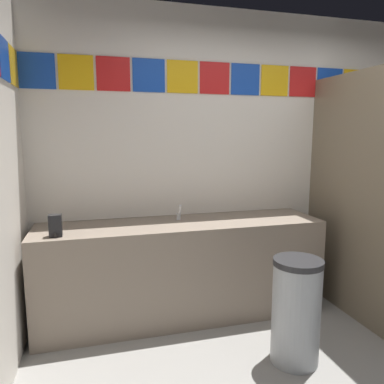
{
  "coord_description": "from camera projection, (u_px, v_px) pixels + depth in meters",
  "views": [
    {
      "loc": [
        -1.51,
        -1.57,
        1.55
      ],
      "look_at": [
        -0.81,
        1.02,
        1.13
      ],
      "focal_mm": 34.08,
      "sensor_mm": 36.0,
      "label": 1
    }
  ],
  "objects": [
    {
      "name": "faucet_center",
      "position": [
        179.0,
        214.0,
        3.12
      ],
      "size": [
        0.04,
        0.1,
        0.14
      ],
      "color": "silver",
      "rests_on": "vanity_counter"
    },
    {
      "name": "trash_bin",
      "position": [
        296.0,
        311.0,
        2.47
      ],
      "size": [
        0.33,
        0.33,
        0.73
      ],
      "color": "#999EA3",
      "rests_on": "ground_plane"
    },
    {
      "name": "wall_back",
      "position": [
        256.0,
        158.0,
        3.49
      ],
      "size": [
        4.11,
        0.09,
        2.65
      ],
      "color": "silver",
      "rests_on": "ground_plane"
    },
    {
      "name": "toilet",
      "position": [
        374.0,
        264.0,
        3.53
      ],
      "size": [
        0.39,
        0.49,
        0.74
      ],
      "color": "white",
      "rests_on": "ground_plane"
    },
    {
      "name": "soap_dispenser",
      "position": [
        55.0,
        226.0,
        2.62
      ],
      "size": [
        0.09,
        0.09,
        0.16
      ],
      "color": "black",
      "rests_on": "vanity_counter"
    },
    {
      "name": "vanity_counter",
      "position": [
        182.0,
        269.0,
        3.11
      ],
      "size": [
        2.38,
        0.59,
        0.83
      ],
      "color": "gray",
      "rests_on": "ground_plane"
    }
  ]
}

